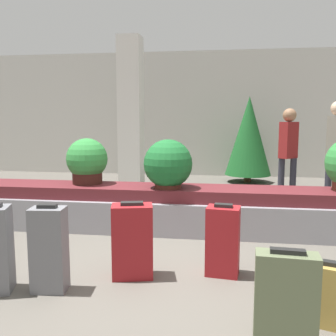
{
  "coord_description": "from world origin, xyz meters",
  "views": [
    {
      "loc": [
        0.7,
        -3.56,
        1.47
      ],
      "look_at": [
        0.0,
        1.28,
        0.83
      ],
      "focal_mm": 40.0,
      "sensor_mm": 36.0,
      "label": 1
    }
  ],
  "objects_px": {
    "pillar": "(131,113)",
    "suitcase_2": "(49,249)",
    "suitcase_6": "(223,241)",
    "decorated_tree": "(249,136)",
    "potted_plant_1": "(87,161)",
    "potted_plant_2": "(168,165)",
    "suitcase_0": "(132,241)",
    "traveler_1": "(288,147)",
    "suitcase_5": "(325,294)",
    "suitcase_4": "(286,301)"
  },
  "relations": [
    {
      "from": "suitcase_2",
      "to": "traveler_1",
      "type": "relative_size",
      "value": 0.46
    },
    {
      "from": "traveler_1",
      "to": "suitcase_2",
      "type": "bearing_deg",
      "value": -169.22
    },
    {
      "from": "suitcase_0",
      "to": "suitcase_4",
      "type": "bearing_deg",
      "value": -50.77
    },
    {
      "from": "pillar",
      "to": "suitcase_5",
      "type": "xyz_separation_m",
      "value": [
        2.7,
        -5.23,
        -1.37
      ]
    },
    {
      "from": "traveler_1",
      "to": "decorated_tree",
      "type": "height_order",
      "value": "decorated_tree"
    },
    {
      "from": "suitcase_0",
      "to": "potted_plant_1",
      "type": "height_order",
      "value": "potted_plant_1"
    },
    {
      "from": "suitcase_5",
      "to": "traveler_1",
      "type": "height_order",
      "value": "traveler_1"
    },
    {
      "from": "suitcase_2",
      "to": "traveler_1",
      "type": "height_order",
      "value": "traveler_1"
    },
    {
      "from": "suitcase_0",
      "to": "suitcase_2",
      "type": "distance_m",
      "value": 0.74
    },
    {
      "from": "suitcase_5",
      "to": "potted_plant_1",
      "type": "height_order",
      "value": "potted_plant_1"
    },
    {
      "from": "suitcase_6",
      "to": "potted_plant_1",
      "type": "bearing_deg",
      "value": 148.69
    },
    {
      "from": "suitcase_0",
      "to": "suitcase_6",
      "type": "distance_m",
      "value": 0.85
    },
    {
      "from": "potted_plant_2",
      "to": "potted_plant_1",
      "type": "bearing_deg",
      "value": 171.22
    },
    {
      "from": "potted_plant_1",
      "to": "traveler_1",
      "type": "distance_m",
      "value": 3.5
    },
    {
      "from": "suitcase_0",
      "to": "potted_plant_2",
      "type": "distance_m",
      "value": 1.57
    },
    {
      "from": "suitcase_5",
      "to": "traveler_1",
      "type": "distance_m",
      "value": 4.15
    },
    {
      "from": "traveler_1",
      "to": "decorated_tree",
      "type": "xyz_separation_m",
      "value": [
        -0.53,
        2.12,
        0.1
      ]
    },
    {
      "from": "pillar",
      "to": "traveler_1",
      "type": "distance_m",
      "value": 3.37
    },
    {
      "from": "potted_plant_1",
      "to": "potted_plant_2",
      "type": "distance_m",
      "value": 1.17
    },
    {
      "from": "suitcase_0",
      "to": "decorated_tree",
      "type": "bearing_deg",
      "value": 62.74
    },
    {
      "from": "suitcase_6",
      "to": "decorated_tree",
      "type": "height_order",
      "value": "decorated_tree"
    },
    {
      "from": "suitcase_4",
      "to": "traveler_1",
      "type": "distance_m",
      "value": 4.52
    },
    {
      "from": "suitcase_2",
      "to": "suitcase_4",
      "type": "height_order",
      "value": "suitcase_2"
    },
    {
      "from": "suitcase_2",
      "to": "suitcase_6",
      "type": "bearing_deg",
      "value": 14.83
    },
    {
      "from": "pillar",
      "to": "suitcase_6",
      "type": "relative_size",
      "value": 4.66
    },
    {
      "from": "pillar",
      "to": "potted_plant_2",
      "type": "height_order",
      "value": "pillar"
    },
    {
      "from": "traveler_1",
      "to": "pillar",
      "type": "bearing_deg",
      "value": 114.13
    },
    {
      "from": "suitcase_4",
      "to": "decorated_tree",
      "type": "distance_m",
      "value": 6.58
    },
    {
      "from": "suitcase_4",
      "to": "potted_plant_2",
      "type": "xyz_separation_m",
      "value": [
        -1.1,
        2.42,
        0.56
      ]
    },
    {
      "from": "suitcase_2",
      "to": "suitcase_6",
      "type": "xyz_separation_m",
      "value": [
        1.47,
        0.55,
        -0.04
      ]
    },
    {
      "from": "suitcase_5",
      "to": "suitcase_6",
      "type": "bearing_deg",
      "value": 151.3
    },
    {
      "from": "suitcase_4",
      "to": "decorated_tree",
      "type": "xyz_separation_m",
      "value": [
        0.2,
        6.53,
        0.77
      ]
    },
    {
      "from": "pillar",
      "to": "suitcase_2",
      "type": "relative_size",
      "value": 4.21
    },
    {
      "from": "pillar",
      "to": "suitcase_4",
      "type": "bearing_deg",
      "value": -67.04
    },
    {
      "from": "potted_plant_2",
      "to": "decorated_tree",
      "type": "relative_size",
      "value": 0.32
    },
    {
      "from": "suitcase_6",
      "to": "suitcase_2",
      "type": "bearing_deg",
      "value": -152.41
    },
    {
      "from": "potted_plant_2",
      "to": "traveler_1",
      "type": "bearing_deg",
      "value": 47.32
    },
    {
      "from": "suitcase_6",
      "to": "decorated_tree",
      "type": "bearing_deg",
      "value": 90.76
    },
    {
      "from": "potted_plant_1",
      "to": "suitcase_4",
      "type": "bearing_deg",
      "value": -48.98
    },
    {
      "from": "suitcase_0",
      "to": "potted_plant_1",
      "type": "bearing_deg",
      "value": 109.2
    },
    {
      "from": "pillar",
      "to": "suitcase_0",
      "type": "xyz_separation_m",
      "value": [
        1.14,
        -4.63,
        -1.25
      ]
    },
    {
      "from": "pillar",
      "to": "decorated_tree",
      "type": "relative_size",
      "value": 1.6
    },
    {
      "from": "suitcase_0",
      "to": "suitcase_2",
      "type": "bearing_deg",
      "value": -162.03
    },
    {
      "from": "pillar",
      "to": "decorated_tree",
      "type": "distance_m",
      "value": 2.78
    },
    {
      "from": "pillar",
      "to": "traveler_1",
      "type": "relative_size",
      "value": 1.93
    },
    {
      "from": "suitcase_5",
      "to": "potted_plant_1",
      "type": "relative_size",
      "value": 0.75
    },
    {
      "from": "suitcase_0",
      "to": "suitcase_2",
      "type": "xyz_separation_m",
      "value": [
        -0.64,
        -0.38,
        0.02
      ]
    },
    {
      "from": "suitcase_5",
      "to": "potted_plant_2",
      "type": "xyz_separation_m",
      "value": [
        -1.44,
        2.07,
        0.66
      ]
    },
    {
      "from": "suitcase_0",
      "to": "suitcase_6",
      "type": "xyz_separation_m",
      "value": [
        0.84,
        0.17,
        -0.02
      ]
    },
    {
      "from": "pillar",
      "to": "suitcase_0",
      "type": "relative_size",
      "value": 4.46
    }
  ]
}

